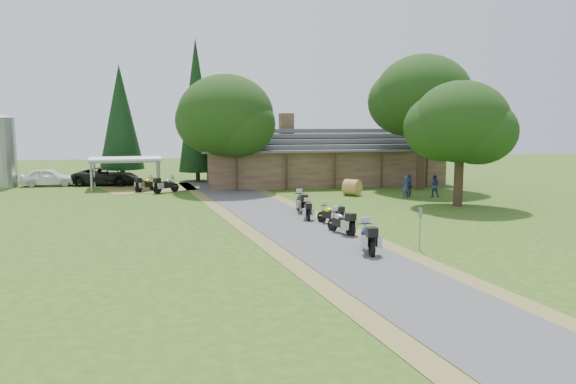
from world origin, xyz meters
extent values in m
plane|color=#2C4A15|center=(0.00, 0.00, 0.00)|extent=(120.00, 120.00, 0.00)
plane|color=#424244|center=(-0.50, 4.00, 0.00)|extent=(51.95, 51.95, 0.00)
imported|color=white|center=(-17.42, 26.01, 0.95)|extent=(2.49, 5.74, 1.90)
imported|color=black|center=(-12.69, 25.79, 1.15)|extent=(3.94, 6.47, 2.31)
imported|color=navy|center=(9.49, 13.14, 0.95)|extent=(0.61, 0.50, 1.90)
imported|color=navy|center=(11.88, 13.54, 0.96)|extent=(0.67, 0.61, 1.93)
imported|color=navy|center=(10.19, 14.08, 0.97)|extent=(0.65, 0.68, 1.94)
cylinder|color=olive|center=(6.23, 15.43, 0.60)|extent=(1.63, 1.63, 1.20)
cone|color=black|center=(-4.81, 27.71, 6.49)|extent=(3.42, 3.42, 12.97)
cone|color=black|center=(-11.71, 29.59, 5.34)|extent=(4.07, 4.07, 10.67)
camera|label=1|loc=(-6.15, -24.49, 5.56)|focal=35.00mm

